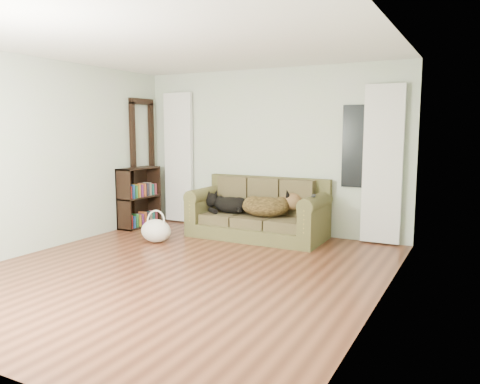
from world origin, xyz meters
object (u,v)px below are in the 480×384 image
at_px(tote_bag, 156,231).
at_px(bookshelf, 139,197).
at_px(dog_black_lab, 229,204).
at_px(sofa, 257,208).
at_px(dog_shepherd, 269,207).

distance_m(tote_bag, bookshelf, 1.28).
distance_m(dog_black_lab, bookshelf, 1.65).
xyz_separation_m(sofa, dog_black_lab, (-0.49, -0.01, 0.03)).
height_order(sofa, dog_shepherd, sofa).
relative_size(sofa, bookshelf, 2.03).
relative_size(sofa, dog_shepherd, 2.74).
bearing_deg(dog_black_lab, tote_bag, -111.58).
bearing_deg(dog_black_lab, dog_shepherd, 13.12).
xyz_separation_m(dog_black_lab, tote_bag, (-0.69, -0.96, -0.32)).
bearing_deg(dog_shepherd, sofa, -17.26).
relative_size(sofa, tote_bag, 4.37).
xyz_separation_m(dog_black_lab, dog_shepherd, (0.69, -0.01, 0.01)).
bearing_deg(dog_shepherd, bookshelf, -5.38).
relative_size(dog_black_lab, dog_shepherd, 0.81).
xyz_separation_m(sofa, bookshelf, (-2.14, -0.18, 0.05)).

